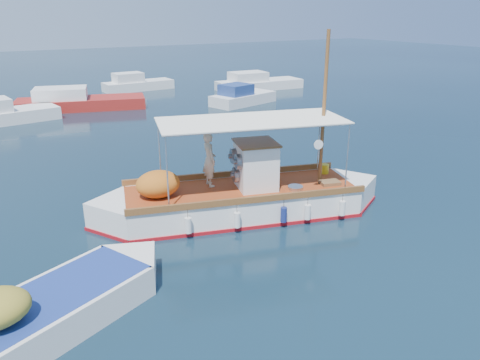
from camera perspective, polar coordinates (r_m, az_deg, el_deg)
ground at (r=16.84m, az=1.67°, el=-4.02°), size 160.00×160.00×0.00m
fishing_caique at (r=16.55m, az=-0.09°, el=-2.30°), size 10.25×4.85×6.49m
dinghy at (r=11.75m, az=-23.60°, el=-15.45°), size 6.60×3.97×1.76m
bg_boat_nw at (r=33.87m, az=-26.98°, el=7.04°), size 6.59×3.32×1.80m
bg_boat_n at (r=36.58m, az=-19.23°, el=8.92°), size 9.45×5.10×1.80m
bg_boat_ne at (r=36.45m, az=0.20°, el=9.99°), size 5.72×3.57×1.80m
bg_boat_e at (r=43.65m, az=2.09°, el=11.65°), size 8.06×3.13×1.80m
bg_boat_far_n at (r=44.05m, az=-12.51°, el=11.27°), size 6.31×2.38×1.80m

